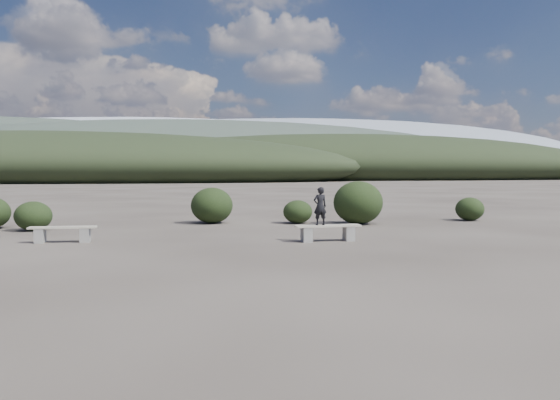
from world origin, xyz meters
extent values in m
plane|color=#312B26|center=(0.00, 0.00, 0.00)|extent=(1200.00, 1200.00, 0.00)
cube|color=gray|center=(-5.20, 4.78, 0.18)|extent=(0.23, 0.32, 0.36)
cube|color=gray|center=(-4.11, 4.78, 0.18)|extent=(0.23, 0.32, 0.36)
cube|color=gray|center=(-4.65, 4.78, 0.38)|extent=(1.63, 0.35, 0.05)
cube|color=gray|center=(1.46, 3.90, 0.19)|extent=(0.26, 0.35, 0.38)
cube|color=gray|center=(2.59, 3.97, 0.19)|extent=(0.26, 0.35, 0.38)
cube|color=gray|center=(2.03, 3.94, 0.40)|extent=(1.72, 0.46, 0.05)
imported|color=black|center=(1.81, 3.92, 0.91)|extent=(0.39, 0.29, 0.98)
ellipsoid|color=black|center=(-6.18, 7.81, 0.45)|extent=(1.09, 1.09, 0.89)
ellipsoid|color=black|center=(-0.75, 9.35, 0.62)|extent=(1.45, 1.45, 1.24)
ellipsoid|color=black|center=(2.18, 8.83, 0.40)|extent=(1.01, 1.01, 0.81)
ellipsoid|color=black|center=(4.17, 8.26, 0.73)|extent=(1.68, 1.68, 1.47)
ellipsoid|color=black|center=(8.60, 8.90, 0.43)|extent=(1.02, 1.02, 0.85)
ellipsoid|color=black|center=(-25.00, 90.00, 2.70)|extent=(110.00, 40.00, 12.00)
ellipsoid|color=black|center=(35.00, 110.00, 3.15)|extent=(120.00, 44.00, 14.00)
ellipsoid|color=#2D372E|center=(0.00, 160.00, 5.40)|extent=(190.00, 64.00, 24.00)
ellipsoid|color=gray|center=(70.00, 300.00, 9.90)|extent=(340.00, 110.00, 44.00)
ellipsoid|color=#959BA8|center=(-30.00, 400.00, 12.60)|extent=(460.00, 140.00, 56.00)
camera|label=1|loc=(-1.38, -9.63, 1.80)|focal=35.00mm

